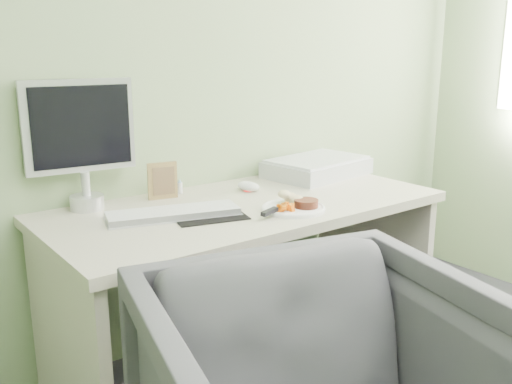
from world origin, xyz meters
TOP-DOWN VIEW (x-y plane):
  - wall_back at (0.00, 2.00)m, footprint 3.50×0.00m
  - desk at (0.00, 1.62)m, footprint 1.60×0.75m
  - plate at (0.08, 1.43)m, footprint 0.24×0.24m
  - steak at (0.12, 1.40)m, footprint 0.10×0.10m
  - potato_pile at (0.12, 1.49)m, footprint 0.11×0.08m
  - carrot_heap at (0.03, 1.41)m, footprint 0.06×0.05m
  - steak_knife at (-0.02, 1.41)m, footprint 0.23×0.10m
  - mousepad at (-0.22, 1.57)m, footprint 0.31×0.29m
  - keyboard at (-0.33, 1.63)m, footprint 0.50×0.27m
  - computer_mouse at (0.12, 1.78)m, footprint 0.09×0.13m
  - photo_frame at (-0.24, 1.88)m, footprint 0.12×0.04m
  - eyedrop_bottle at (-0.14, 1.92)m, footprint 0.02×0.02m
  - scanner at (0.57, 1.82)m, footprint 0.52×0.38m
  - monitor at (-0.55, 1.94)m, footprint 0.41×0.13m

SIDE VIEW (x-z plane):
  - desk at x=0.00m, z-range 0.18..0.91m
  - mousepad at x=-0.22m, z-range 0.73..0.73m
  - plate at x=0.08m, z-range 0.73..0.74m
  - keyboard at x=-0.33m, z-range 0.74..0.76m
  - computer_mouse at x=0.12m, z-range 0.73..0.77m
  - steak_knife at x=-0.02m, z-range 0.75..0.76m
  - steak at x=0.12m, z-range 0.74..0.77m
  - eyedrop_bottle at x=-0.14m, z-range 0.73..0.79m
  - carrot_heap at x=0.03m, z-range 0.74..0.78m
  - scanner at x=0.57m, z-range 0.73..0.81m
  - potato_pile at x=0.12m, z-range 0.74..0.80m
  - photo_frame at x=-0.24m, z-range 0.73..0.88m
  - monitor at x=-0.55m, z-range 0.76..1.26m
  - wall_back at x=0.00m, z-range -0.40..3.10m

